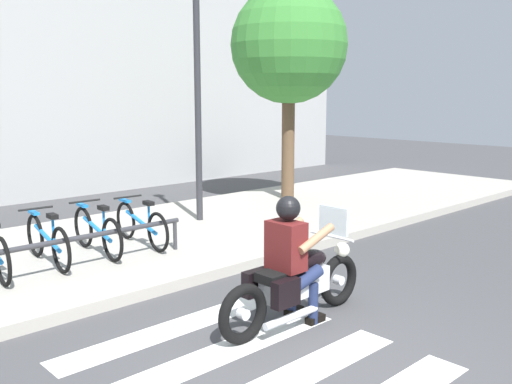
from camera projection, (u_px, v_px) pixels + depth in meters
The scene contains 13 objects.
ground_plane at pixel (310, 369), 5.12m from camera, with size 48.00×48.00×0.00m, color #424244.
sidewalk at pixel (75, 255), 8.50m from camera, with size 24.00×4.40×0.15m, color #A8A399.
crosswalk_stripe_2 at pixel (283, 382), 4.88m from camera, with size 2.80×0.40×0.01m, color white.
crosswalk_stripe_3 at pixel (224, 352), 5.45m from camera, with size 2.80×0.40×0.01m, color white.
crosswalk_stripe_4 at pixel (176, 327), 6.03m from camera, with size 2.80×0.40×0.01m, color white.
motorcycle at pixel (296, 283), 6.10m from camera, with size 2.14×0.62×1.21m.
rider at pixel (291, 252), 5.98m from camera, with size 0.62×0.53×1.43m.
bicycle_1 at pixel (47, 240), 7.72m from camera, with size 0.48×1.63×0.75m.
bicycle_2 at pixel (97, 231), 8.22m from camera, with size 0.48×1.64×0.76m.
bicycle_3 at pixel (141, 224), 8.72m from camera, with size 0.48×1.65×0.74m.
bike_rack at pixel (91, 239), 7.56m from camera, with size 2.83×0.07×0.48m.
street_lamp at pixel (197, 75), 10.13m from camera, with size 0.28×0.28×4.72m.
tree_near_rack at pixel (289, 46), 12.21m from camera, with size 2.56×2.56×4.83m.
Camera 1 is at (-3.63, -3.13, 2.46)m, focal length 39.38 mm.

